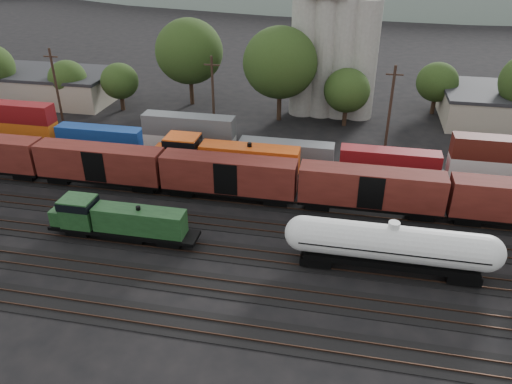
% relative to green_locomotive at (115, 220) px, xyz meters
% --- Properties ---
extents(ground, '(600.00, 600.00, 0.00)m').
position_rel_green_locomotive_xyz_m(ground, '(14.38, 5.00, -2.28)').
color(ground, black).
extents(tracks, '(180.00, 33.20, 0.20)m').
position_rel_green_locomotive_xyz_m(tracks, '(14.38, 5.00, -2.24)').
color(tracks, black).
rests_on(tracks, ground).
extents(green_locomotive, '(14.97, 2.64, 3.96)m').
position_rel_green_locomotive_xyz_m(green_locomotive, '(0.00, 0.00, 0.00)').
color(green_locomotive, black).
rests_on(green_locomotive, ground).
extents(tank_car_a, '(18.77, 3.36, 4.92)m').
position_rel_green_locomotive_xyz_m(tank_car_a, '(26.07, 0.00, 0.62)').
color(tank_car_a, silver).
rests_on(tank_car_a, ground).
extents(orange_locomotive, '(19.66, 3.28, 4.92)m').
position_rel_green_locomotive_xyz_m(orange_locomotive, '(6.81, 15.00, 0.50)').
color(orange_locomotive, black).
rests_on(orange_locomotive, ground).
extents(boxcar_string, '(169.00, 2.90, 4.20)m').
position_rel_green_locomotive_xyz_m(boxcar_string, '(24.29, 10.00, 0.83)').
color(boxcar_string, black).
rests_on(boxcar_string, ground).
extents(container_wall, '(178.40, 2.60, 5.80)m').
position_rel_green_locomotive_xyz_m(container_wall, '(15.01, 20.00, 0.26)').
color(container_wall, black).
rests_on(container_wall, ground).
extents(grain_silo, '(13.40, 5.00, 29.00)m').
position_rel_green_locomotive_xyz_m(grain_silo, '(17.67, 41.00, 8.97)').
color(grain_silo, gray).
rests_on(grain_silo, ground).
extents(industrial_sheds, '(119.38, 17.26, 5.10)m').
position_rel_green_locomotive_xyz_m(industrial_sheds, '(21.01, 40.25, 0.27)').
color(industrial_sheds, '#9E937F').
rests_on(industrial_sheds, ground).
extents(tree_band, '(162.96, 18.36, 14.45)m').
position_rel_green_locomotive_xyz_m(tree_band, '(16.64, 39.58, 5.43)').
color(tree_band, black).
rests_on(tree_band, ground).
extents(utility_poles, '(122.20, 0.36, 12.00)m').
position_rel_green_locomotive_xyz_m(utility_poles, '(14.38, 27.00, 3.93)').
color(utility_poles, black).
rests_on(utility_poles, ground).
extents(distant_hills, '(860.00, 286.00, 130.00)m').
position_rel_green_locomotive_xyz_m(distant_hills, '(38.30, 265.00, -22.85)').
color(distant_hills, '#59665B').
rests_on(distant_hills, ground).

